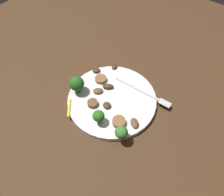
{
  "coord_description": "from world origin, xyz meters",
  "views": [
    {
      "loc": [
        0.2,
        -0.27,
        0.48
      ],
      "look_at": [
        0.0,
        0.0,
        0.01
      ],
      "focal_mm": 32.81,
      "sensor_mm": 36.0,
      "label": 1
    }
  ],
  "objects_px": {
    "broccoli_floret_2": "(121,132)",
    "pepper_strip_0": "(69,108)",
    "fork": "(146,94)",
    "sausage_slice_0": "(93,103)",
    "mushroom_1": "(114,67)",
    "mushroom_3": "(107,105)",
    "mushroom_0": "(98,91)",
    "mushroom_2": "(96,70)",
    "mushroom_5": "(108,86)",
    "broccoli_floret_0": "(77,84)",
    "sausage_slice_1": "(119,122)",
    "broccoli_floret_1": "(99,116)",
    "mushroom_4": "(135,123)",
    "plate": "(112,99)",
    "sausage_slice_2": "(101,79)"
  },
  "relations": [
    {
      "from": "fork",
      "to": "mushroom_0",
      "type": "bearing_deg",
      "value": -148.64
    },
    {
      "from": "mushroom_0",
      "to": "mushroom_3",
      "type": "distance_m",
      "value": 0.06
    },
    {
      "from": "plate",
      "to": "sausage_slice_0",
      "type": "xyz_separation_m",
      "value": [
        -0.03,
        -0.05,
        0.01
      ]
    },
    {
      "from": "pepper_strip_0",
      "to": "mushroom_0",
      "type": "bearing_deg",
      "value": 73.03
    },
    {
      "from": "sausage_slice_0",
      "to": "sausage_slice_1",
      "type": "xyz_separation_m",
      "value": [
        0.09,
        -0.0,
        0.0
      ]
    },
    {
      "from": "broccoli_floret_1",
      "to": "mushroom_2",
      "type": "xyz_separation_m",
      "value": [
        -0.12,
        0.13,
        -0.02
      ]
    },
    {
      "from": "mushroom_1",
      "to": "mushroom_4",
      "type": "distance_m",
      "value": 0.21
    },
    {
      "from": "plate",
      "to": "mushroom_0",
      "type": "distance_m",
      "value": 0.05
    },
    {
      "from": "sausage_slice_2",
      "to": "mushroom_0",
      "type": "height_order",
      "value": "sausage_slice_2"
    },
    {
      "from": "fork",
      "to": "sausage_slice_1",
      "type": "xyz_separation_m",
      "value": [
        -0.01,
        -0.12,
        0.01
      ]
    },
    {
      "from": "broccoli_floret_1",
      "to": "mushroom_4",
      "type": "height_order",
      "value": "broccoli_floret_1"
    },
    {
      "from": "broccoli_floret_2",
      "to": "sausage_slice_2",
      "type": "bearing_deg",
      "value": 143.55
    },
    {
      "from": "sausage_slice_0",
      "to": "plate",
      "type": "bearing_deg",
      "value": 59.97
    },
    {
      "from": "mushroom_2",
      "to": "mushroom_5",
      "type": "distance_m",
      "value": 0.08
    },
    {
      "from": "sausage_slice_1",
      "to": "mushroom_1",
      "type": "relative_size",
      "value": 1.68
    },
    {
      "from": "mushroom_5",
      "to": "mushroom_3",
      "type": "bearing_deg",
      "value": -55.06
    },
    {
      "from": "fork",
      "to": "mushroom_2",
      "type": "xyz_separation_m",
      "value": [
        -0.17,
        -0.02,
        0.0
      ]
    },
    {
      "from": "broccoli_floret_2",
      "to": "sausage_slice_1",
      "type": "xyz_separation_m",
      "value": [
        -0.03,
        0.03,
        -0.02
      ]
    },
    {
      "from": "broccoli_floret_2",
      "to": "pepper_strip_0",
      "type": "xyz_separation_m",
      "value": [
        -0.16,
        -0.01,
        -0.03
      ]
    },
    {
      "from": "sausage_slice_2",
      "to": "mushroom_2",
      "type": "xyz_separation_m",
      "value": [
        -0.03,
        0.02,
        -0.0
      ]
    },
    {
      "from": "mushroom_0",
      "to": "pepper_strip_0",
      "type": "relative_size",
      "value": 0.5
    },
    {
      "from": "sausage_slice_0",
      "to": "mushroom_1",
      "type": "relative_size",
      "value": 1.4
    },
    {
      "from": "mushroom_4",
      "to": "pepper_strip_0",
      "type": "height_order",
      "value": "mushroom_4"
    },
    {
      "from": "fork",
      "to": "broccoli_floret_2",
      "type": "bearing_deg",
      "value": -84.87
    },
    {
      "from": "broccoli_floret_0",
      "to": "sausage_slice_1",
      "type": "distance_m",
      "value": 0.16
    },
    {
      "from": "fork",
      "to": "pepper_strip_0",
      "type": "xyz_separation_m",
      "value": [
        -0.14,
        -0.17,
        0.0
      ]
    },
    {
      "from": "sausage_slice_1",
      "to": "mushroom_2",
      "type": "relative_size",
      "value": 1.41
    },
    {
      "from": "pepper_strip_0",
      "to": "plate",
      "type": "bearing_deg",
      "value": 53.31
    },
    {
      "from": "fork",
      "to": "mushroom_1",
      "type": "xyz_separation_m",
      "value": [
        -0.13,
        0.03,
        0.0
      ]
    },
    {
      "from": "fork",
      "to": "mushroom_3",
      "type": "height_order",
      "value": "mushroom_3"
    },
    {
      "from": "sausage_slice_1",
      "to": "pepper_strip_0",
      "type": "xyz_separation_m",
      "value": [
        -0.14,
        -0.04,
        -0.01
      ]
    },
    {
      "from": "plate",
      "to": "mushroom_5",
      "type": "relative_size",
      "value": 7.88
    },
    {
      "from": "broccoli_floret_1",
      "to": "mushroom_3",
      "type": "bearing_deg",
      "value": 104.69
    },
    {
      "from": "sausage_slice_1",
      "to": "mushroom_1",
      "type": "xyz_separation_m",
      "value": [
        -0.13,
        0.15,
        -0.0
      ]
    },
    {
      "from": "broccoli_floret_1",
      "to": "mushroom_1",
      "type": "bearing_deg",
      "value": 114.89
    },
    {
      "from": "sausage_slice_0",
      "to": "mushroom_1",
      "type": "bearing_deg",
      "value": 103.49
    },
    {
      "from": "plate",
      "to": "sausage_slice_2",
      "type": "relative_size",
      "value": 7.31
    },
    {
      "from": "mushroom_0",
      "to": "mushroom_4",
      "type": "relative_size",
      "value": 0.95
    },
    {
      "from": "plate",
      "to": "sausage_slice_1",
      "type": "height_order",
      "value": "sausage_slice_1"
    },
    {
      "from": "mushroom_5",
      "to": "pepper_strip_0",
      "type": "bearing_deg",
      "value": -108.84
    },
    {
      "from": "broccoli_floret_1",
      "to": "sausage_slice_0",
      "type": "xyz_separation_m",
      "value": [
        -0.05,
        0.03,
        -0.02
      ]
    },
    {
      "from": "plate",
      "to": "mushroom_5",
      "type": "height_order",
      "value": "mushroom_5"
    },
    {
      "from": "mushroom_1",
      "to": "sausage_slice_1",
      "type": "bearing_deg",
      "value": -50.23
    },
    {
      "from": "mushroom_3",
      "to": "sausage_slice_1",
      "type": "bearing_deg",
      "value": -22.15
    },
    {
      "from": "sausage_slice_1",
      "to": "broccoli_floret_0",
      "type": "bearing_deg",
      "value": 174.36
    },
    {
      "from": "fork",
      "to": "mushroom_3",
      "type": "xyz_separation_m",
      "value": [
        -0.06,
        -0.1,
        0.0
      ]
    },
    {
      "from": "mushroom_1",
      "to": "mushroom_5",
      "type": "relative_size",
      "value": 0.64
    },
    {
      "from": "mushroom_3",
      "to": "broccoli_floret_0",
      "type": "bearing_deg",
      "value": -175.52
    },
    {
      "from": "sausage_slice_1",
      "to": "sausage_slice_2",
      "type": "relative_size",
      "value": 0.99
    },
    {
      "from": "plate",
      "to": "sausage_slice_0",
      "type": "bearing_deg",
      "value": -120.03
    }
  ]
}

